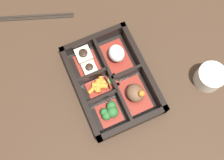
% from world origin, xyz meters
% --- Properties ---
extents(ground_plane, '(3.00, 3.00, 0.00)m').
position_xyz_m(ground_plane, '(0.00, 0.00, 0.00)').
color(ground_plane, '#382619').
extents(bento_base, '(0.27, 0.20, 0.01)m').
position_xyz_m(bento_base, '(0.00, 0.00, 0.01)').
color(bento_base, black).
rests_on(bento_base, ground_plane).
extents(bento_rim, '(0.27, 0.20, 0.05)m').
position_xyz_m(bento_rim, '(0.00, -0.00, 0.02)').
color(bento_rim, black).
rests_on(bento_rim, ground_plane).
extents(bowl_rice, '(0.10, 0.06, 0.05)m').
position_xyz_m(bowl_rice, '(-0.06, 0.04, 0.03)').
color(bowl_rice, maroon).
rests_on(bowl_rice, bento_base).
extents(bowl_stew, '(0.10, 0.06, 0.05)m').
position_xyz_m(bowl_stew, '(0.06, 0.04, 0.03)').
color(bowl_stew, maroon).
rests_on(bowl_stew, bento_base).
extents(bowl_tofu, '(0.08, 0.06, 0.03)m').
position_xyz_m(bowl_tofu, '(-0.08, -0.04, 0.02)').
color(bowl_tofu, maroon).
rests_on(bowl_tofu, bento_base).
extents(bowl_carrots, '(0.05, 0.06, 0.02)m').
position_xyz_m(bowl_carrots, '(-0.00, -0.04, 0.02)').
color(bowl_carrots, maroon).
rests_on(bowl_carrots, bento_base).
extents(bowl_greens, '(0.06, 0.06, 0.03)m').
position_xyz_m(bowl_greens, '(0.08, -0.04, 0.03)').
color(bowl_greens, maroon).
rests_on(bowl_greens, bento_base).
extents(bowl_pickles, '(0.04, 0.03, 0.01)m').
position_xyz_m(bowl_pickles, '(-0.00, -0.00, 0.01)').
color(bowl_pickles, maroon).
rests_on(bowl_pickles, bento_base).
extents(tea_cup, '(0.07, 0.07, 0.05)m').
position_xyz_m(tea_cup, '(0.10, 0.24, 0.03)').
color(tea_cup, beige).
rests_on(tea_cup, ground_plane).
extents(chopsticks, '(0.09, 0.21, 0.01)m').
position_xyz_m(chopsticks, '(-0.28, -0.12, 0.00)').
color(chopsticks, black).
rests_on(chopsticks, ground_plane).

